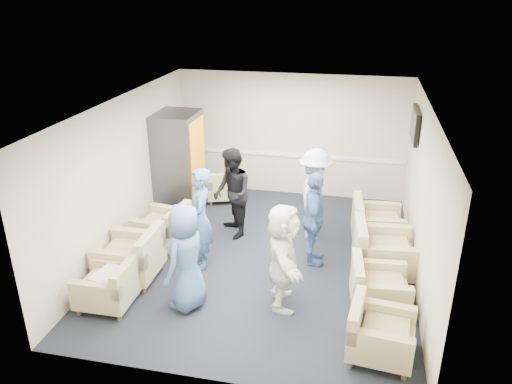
% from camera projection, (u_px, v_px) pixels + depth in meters
% --- Properties ---
extents(floor, '(6.00, 6.00, 0.00)m').
position_uv_depth(floor, '(264.00, 257.00, 8.73)').
color(floor, black).
rests_on(floor, ground).
extents(ceiling, '(6.00, 6.00, 0.00)m').
position_uv_depth(ceiling, '(265.00, 105.00, 7.68)').
color(ceiling, white).
rests_on(ceiling, back_wall).
extents(back_wall, '(5.00, 0.02, 2.70)m').
position_uv_depth(back_wall, '(291.00, 136.00, 10.91)').
color(back_wall, beige).
rests_on(back_wall, floor).
extents(front_wall, '(5.00, 0.02, 2.70)m').
position_uv_depth(front_wall, '(211.00, 286.00, 5.50)').
color(front_wall, beige).
rests_on(front_wall, floor).
extents(left_wall, '(0.02, 6.00, 2.70)m').
position_uv_depth(left_wall, '(124.00, 175.00, 8.69)').
color(left_wall, beige).
rests_on(left_wall, floor).
extents(right_wall, '(0.02, 6.00, 2.70)m').
position_uv_depth(right_wall, '(423.00, 199.00, 7.72)').
color(right_wall, beige).
rests_on(right_wall, floor).
extents(chair_rail, '(4.98, 0.04, 0.06)m').
position_uv_depth(chair_rail, '(290.00, 155.00, 11.06)').
color(chair_rail, white).
rests_on(chair_rail, back_wall).
extents(tv, '(0.10, 1.00, 0.58)m').
position_uv_depth(tv, '(415.00, 125.00, 9.08)').
color(tv, black).
rests_on(tv, right_wall).
extents(armchair_left_near, '(0.78, 0.78, 0.62)m').
position_uv_depth(armchair_left_near, '(111.00, 287.00, 7.32)').
color(armchair_left_near, tan).
rests_on(armchair_left_near, floor).
extents(armchair_left_mid, '(0.92, 0.92, 0.73)m').
position_uv_depth(armchair_left_mid, '(133.00, 258.00, 7.99)').
color(armchair_left_mid, tan).
rests_on(armchair_left_mid, floor).
extents(armchair_left_far, '(0.95, 0.95, 0.67)m').
position_uv_depth(armchair_left_far, '(164.00, 229.00, 9.01)').
color(armchair_left_far, tan).
rests_on(armchair_left_far, floor).
extents(armchair_right_near, '(0.88, 0.88, 0.64)m').
position_uv_depth(armchair_right_near, '(377.00, 335.00, 6.32)').
color(armchair_right_near, tan).
rests_on(armchair_right_near, floor).
extents(armchair_right_midnear, '(0.88, 0.88, 0.65)m').
position_uv_depth(armchair_right_midnear, '(376.00, 289.00, 7.26)').
color(armchair_right_midnear, tan).
rests_on(armchair_right_midnear, floor).
extents(armchair_right_midfar, '(1.03, 1.03, 0.76)m').
position_uv_depth(armchair_right_midfar, '(379.00, 253.00, 8.12)').
color(armchair_right_midfar, tan).
rests_on(armchair_right_midfar, floor).
extents(armchair_right_far, '(0.96, 0.96, 0.71)m').
position_uv_depth(armchair_right_far, '(374.00, 225.00, 9.10)').
color(armchair_right_far, tan).
rests_on(armchair_right_far, floor).
extents(armchair_corner, '(0.98, 0.98, 0.61)m').
position_uv_depth(armchair_corner, '(224.00, 187.00, 10.92)').
color(armchair_corner, tan).
rests_on(armchair_corner, floor).
extents(vending_machine, '(0.85, 0.99, 2.09)m').
position_uv_depth(vending_machine, '(179.00, 163.00, 10.15)').
color(vending_machine, '#494950').
rests_on(vending_machine, floor).
extents(backpack, '(0.32, 0.23, 0.53)m').
position_uv_depth(backpack, '(176.00, 236.00, 8.87)').
color(backpack, black).
rests_on(backpack, floor).
extents(pillow, '(0.47, 0.56, 0.14)m').
position_uv_depth(pillow, '(109.00, 277.00, 7.25)').
color(pillow, white).
rests_on(pillow, armchair_left_near).
extents(person_front_left, '(0.70, 0.90, 1.62)m').
position_uv_depth(person_front_left, '(186.00, 257.00, 7.13)').
color(person_front_left, '#41659E').
rests_on(person_front_left, floor).
extents(person_mid_left, '(0.60, 0.73, 1.74)m').
position_uv_depth(person_mid_left, '(200.00, 219.00, 8.16)').
color(person_mid_left, '#41659E').
rests_on(person_mid_left, floor).
extents(person_back_left, '(0.97, 1.04, 1.70)m').
position_uv_depth(person_back_left, '(232.00, 193.00, 9.19)').
color(person_back_left, black).
rests_on(person_back_left, floor).
extents(person_back_right, '(0.68, 1.14, 1.72)m').
position_uv_depth(person_back_right, '(315.00, 195.00, 9.11)').
color(person_back_right, white).
rests_on(person_back_right, floor).
extents(person_mid_right, '(0.50, 0.99, 1.63)m').
position_uv_depth(person_mid_right, '(314.00, 219.00, 8.27)').
color(person_mid_right, '#41659E').
rests_on(person_mid_right, floor).
extents(person_front_right, '(0.78, 1.57, 1.62)m').
position_uv_depth(person_front_right, '(283.00, 256.00, 7.15)').
color(person_front_right, white).
rests_on(person_front_right, floor).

